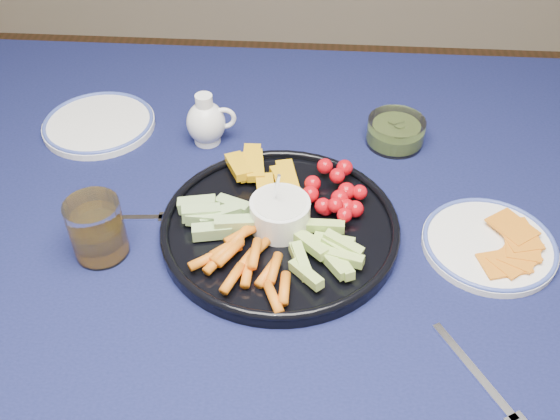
# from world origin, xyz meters

# --- Properties ---
(dining_table) EXTENTS (1.67, 1.07, 0.75)m
(dining_table) POSITION_xyz_m (0.00, 0.00, 0.66)
(dining_table) COLOR #4A2A18
(dining_table) RESTS_ON ground
(crudite_platter) EXTENTS (0.36, 0.36, 0.12)m
(crudite_platter) POSITION_xyz_m (-0.02, -0.05, 0.77)
(crudite_platter) COLOR black
(crudite_platter) RESTS_ON dining_table
(creamer_pitcher) EXTENTS (0.09, 0.07, 0.10)m
(creamer_pitcher) POSITION_xyz_m (-0.16, 0.18, 0.79)
(creamer_pitcher) COLOR white
(creamer_pitcher) RESTS_ON dining_table
(pickle_bowl) EXTENTS (0.10, 0.10, 0.05)m
(pickle_bowl) POSITION_xyz_m (0.17, 0.20, 0.77)
(pickle_bowl) COLOR white
(pickle_bowl) RESTS_ON dining_table
(cheese_plate) EXTENTS (0.20, 0.20, 0.02)m
(cheese_plate) POSITION_xyz_m (0.29, -0.06, 0.76)
(cheese_plate) COLOR white
(cheese_plate) RESTS_ON dining_table
(juice_tumbler) EXTENTS (0.08, 0.08, 0.09)m
(juice_tumbler) POSITION_xyz_m (-0.28, -0.11, 0.79)
(juice_tumbler) COLOR white
(juice_tumbler) RESTS_ON dining_table
(fork_left) EXTENTS (0.16, 0.03, 0.00)m
(fork_left) POSITION_xyz_m (-0.24, -0.03, 0.75)
(fork_left) COLOR white
(fork_left) RESTS_ON dining_table
(fork_right) EXTENTS (0.11, 0.17, 0.00)m
(fork_right) POSITION_xyz_m (0.25, -0.30, 0.75)
(fork_right) COLOR white
(fork_right) RESTS_ON dining_table
(side_plate_extra) EXTENTS (0.20, 0.20, 0.02)m
(side_plate_extra) POSITION_xyz_m (-0.37, 0.21, 0.75)
(side_plate_extra) COLOR white
(side_plate_extra) RESTS_ON dining_table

